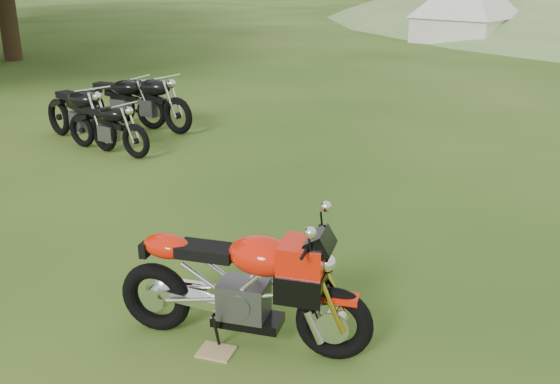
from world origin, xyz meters
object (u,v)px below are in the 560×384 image
at_px(vintage_moto_a, 79,112).
at_px(vintage_moto_b, 107,125).
at_px(plywood_board, 216,352).
at_px(vintage_moto_c, 120,99).
at_px(tent_left, 467,6).
at_px(vintage_moto_d, 148,99).
at_px(sport_motorcycle, 241,276).

relative_size(vintage_moto_a, vintage_moto_b, 1.18).
height_order(plywood_board, vintage_moto_b, vintage_moto_b).
distance_m(vintage_moto_b, vintage_moto_c, 1.86).
relative_size(plywood_board, tent_left, 0.08).
xyz_separation_m(plywood_board, vintage_moto_d, (-4.62, 5.88, 0.54)).
xyz_separation_m(sport_motorcycle, tent_left, (-1.32, 22.65, 0.80)).
distance_m(sport_motorcycle, vintage_moto_b, 5.98).
bearing_deg(sport_motorcycle, vintage_moto_c, 126.27).
bearing_deg(vintage_moto_a, vintage_moto_d, 91.09).
xyz_separation_m(sport_motorcycle, vintage_moto_b, (-4.41, 4.04, -0.14)).
bearing_deg(vintage_moto_a, vintage_moto_b, 0.13).
xyz_separation_m(vintage_moto_b, vintage_moto_c, (-0.94, 1.60, 0.06)).
relative_size(sport_motorcycle, vintage_moto_c, 1.01).
relative_size(plywood_board, vintage_moto_a, 0.13).
bearing_deg(vintage_moto_b, plywood_board, -34.94).
distance_m(plywood_board, vintage_moto_b, 6.06).
relative_size(sport_motorcycle, vintage_moto_b, 1.14).
height_order(sport_motorcycle, vintage_moto_a, sport_motorcycle).
distance_m(vintage_moto_a, vintage_moto_b, 0.85).
distance_m(plywood_board, tent_left, 22.94).
bearing_deg(tent_left, vintage_moto_d, -82.47).
height_order(vintage_moto_d, tent_left, tent_left).
xyz_separation_m(vintage_moto_c, tent_left, (4.04, 17.02, 0.88)).
xyz_separation_m(vintage_moto_a, vintage_moto_b, (0.80, -0.29, -0.08)).
distance_m(vintage_moto_c, vintage_moto_d, 0.62).
bearing_deg(plywood_board, vintage_moto_d, 128.14).
xyz_separation_m(vintage_moto_a, tent_left, (3.89, 18.32, 0.85)).
relative_size(plywood_board, vintage_moto_c, 0.14).
xyz_separation_m(plywood_board, vintage_moto_a, (-5.09, 4.55, 0.53)).
height_order(sport_motorcycle, vintage_moto_c, sport_motorcycle).
distance_m(sport_motorcycle, vintage_moto_d, 7.39).
relative_size(vintage_moto_d, tent_left, 0.65).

